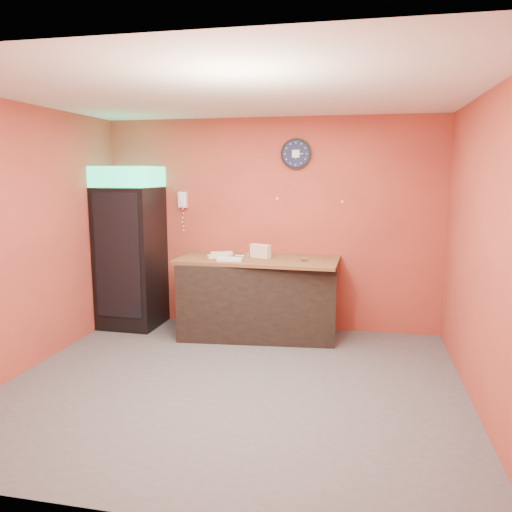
# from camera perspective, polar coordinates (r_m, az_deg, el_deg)

# --- Properties ---
(floor) EXTENTS (4.50, 4.50, 0.00)m
(floor) POSITION_cam_1_polar(r_m,az_deg,el_deg) (5.15, -2.62, -14.42)
(floor) COLOR #47474C
(floor) RESTS_ON ground
(back_wall) EXTENTS (4.50, 0.02, 2.80)m
(back_wall) POSITION_cam_1_polar(r_m,az_deg,el_deg) (6.69, 1.58, 3.61)
(back_wall) COLOR #B14A32
(back_wall) RESTS_ON floor
(left_wall) EXTENTS (0.02, 4.00, 2.80)m
(left_wall) POSITION_cam_1_polar(r_m,az_deg,el_deg) (5.75, -25.02, 1.75)
(left_wall) COLOR #B14A32
(left_wall) RESTS_ON floor
(right_wall) EXTENTS (0.02, 4.00, 2.80)m
(right_wall) POSITION_cam_1_polar(r_m,az_deg,el_deg) (4.72, 24.70, 0.28)
(right_wall) COLOR #B14A32
(right_wall) RESTS_ON floor
(ceiling) EXTENTS (4.50, 4.00, 0.02)m
(ceiling) POSITION_cam_1_polar(r_m,az_deg,el_deg) (4.76, -2.89, 18.12)
(ceiling) COLOR white
(ceiling) RESTS_ON back_wall
(beverage_cooler) EXTENTS (0.78, 0.79, 2.17)m
(beverage_cooler) POSITION_cam_1_polar(r_m,az_deg,el_deg) (6.94, -14.24, 0.70)
(beverage_cooler) COLOR black
(beverage_cooler) RESTS_ON floor
(prep_counter) EXTENTS (2.02, 1.05, 0.97)m
(prep_counter) POSITION_cam_1_polar(r_m,az_deg,el_deg) (6.45, 0.23, -4.86)
(prep_counter) COLOR black
(prep_counter) RESTS_ON floor
(wall_clock) EXTENTS (0.39, 0.06, 0.39)m
(wall_clock) POSITION_cam_1_polar(r_m,az_deg,el_deg) (6.58, 4.60, 11.57)
(wall_clock) COLOR black
(wall_clock) RESTS_ON back_wall
(wall_phone) EXTENTS (0.12, 0.10, 0.21)m
(wall_phone) POSITION_cam_1_polar(r_m,az_deg,el_deg) (6.94, -8.39, 6.37)
(wall_phone) COLOR white
(wall_phone) RESTS_ON back_wall
(butcher_paper) EXTENTS (2.05, 1.00, 0.04)m
(butcher_paper) POSITION_cam_1_polar(r_m,az_deg,el_deg) (6.34, 0.23, -0.41)
(butcher_paper) COLOR brown
(butcher_paper) RESTS_ON prep_counter
(sub_roll_stack) EXTENTS (0.28, 0.20, 0.17)m
(sub_roll_stack) POSITION_cam_1_polar(r_m,az_deg,el_deg) (6.35, 0.51, 0.57)
(sub_roll_stack) COLOR beige
(sub_roll_stack) RESTS_ON butcher_paper
(wrapped_sandwich_left) EXTENTS (0.28, 0.23, 0.04)m
(wrapped_sandwich_left) POSITION_cam_1_polar(r_m,az_deg,el_deg) (6.39, -4.34, -0.01)
(wrapped_sandwich_left) COLOR white
(wrapped_sandwich_left) RESTS_ON butcher_paper
(wrapped_sandwich_mid) EXTENTS (0.32, 0.15, 0.04)m
(wrapped_sandwich_mid) POSITION_cam_1_polar(r_m,az_deg,el_deg) (6.13, -3.04, -0.37)
(wrapped_sandwich_mid) COLOR white
(wrapped_sandwich_mid) RESTS_ON butcher_paper
(wrapped_sandwich_right) EXTENTS (0.31, 0.22, 0.04)m
(wrapped_sandwich_right) POSITION_cam_1_polar(r_m,az_deg,el_deg) (6.59, -3.97, 0.29)
(wrapped_sandwich_right) COLOR white
(wrapped_sandwich_right) RESTS_ON butcher_paper
(kitchen_tool) EXTENTS (0.06, 0.06, 0.06)m
(kitchen_tool) POSITION_cam_1_polar(r_m,az_deg,el_deg) (6.42, -1.06, 0.17)
(kitchen_tool) COLOR silver
(kitchen_tool) RESTS_ON butcher_paper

